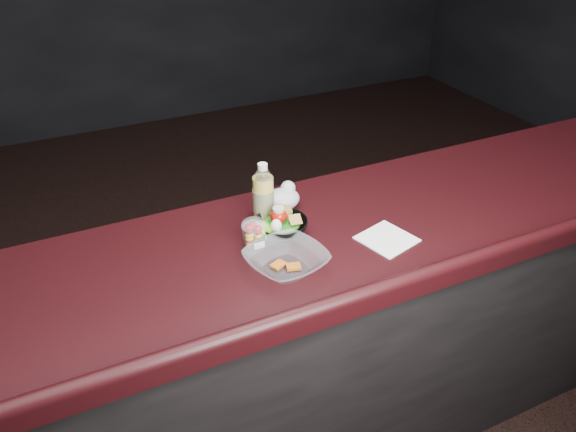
# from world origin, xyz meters

# --- Properties ---
(counter) EXTENTS (4.06, 0.71, 1.02)m
(counter) POSITION_xyz_m (0.00, 0.30, 0.51)
(counter) COLOR black
(counter) RESTS_ON ground
(lemonade_bottle) EXTENTS (0.07, 0.07, 0.22)m
(lemonade_bottle) POSITION_xyz_m (-0.06, 0.45, 1.11)
(lemonade_bottle) COLOR yellow
(lemonade_bottle) RESTS_ON counter
(fruit_cup) EXTENTS (0.08, 0.08, 0.11)m
(fruit_cup) POSITION_xyz_m (-0.15, 0.31, 1.08)
(fruit_cup) COLOR white
(fruit_cup) RESTS_ON counter
(green_apple) EXTENTS (0.08, 0.08, 0.08)m
(green_apple) POSITION_xyz_m (-0.12, 0.34, 1.05)
(green_apple) COLOR #47800E
(green_apple) RESTS_ON counter
(plastic_bag) EXTENTS (0.13, 0.10, 0.09)m
(plastic_bag) POSITION_xyz_m (0.04, 0.50, 1.06)
(plastic_bag) COLOR silver
(plastic_bag) RESTS_ON counter
(snack_bowl) EXTENTS (0.23, 0.23, 0.10)m
(snack_bowl) POSITION_xyz_m (-0.04, 0.35, 1.05)
(snack_bowl) COLOR black
(snack_bowl) RESTS_ON counter
(takeout_bowl) EXTENTS (0.28, 0.28, 0.06)m
(takeout_bowl) POSITION_xyz_m (-0.11, 0.17, 1.05)
(takeout_bowl) COLOR silver
(takeout_bowl) RESTS_ON counter
(paper_napkin) EXTENTS (0.20, 0.20, 0.00)m
(paper_napkin) POSITION_xyz_m (0.26, 0.17, 1.02)
(paper_napkin) COLOR white
(paper_napkin) RESTS_ON counter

